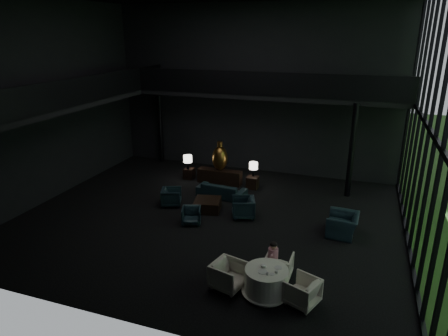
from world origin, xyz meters
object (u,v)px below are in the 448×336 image
(side_table_left, at_px, (189,173))
(coffee_table, at_px, (208,205))
(bronze_urn, at_px, (220,158))
(window_armchair, at_px, (343,220))
(sofa, at_px, (222,188))
(lounge_armchair_south, at_px, (191,216))
(dining_chair_east, at_px, (302,290))
(dining_table, at_px, (266,283))
(side_table_right, at_px, (252,182))
(table_lamp_left, at_px, (188,159))
(lounge_armchair_west, at_px, (171,196))
(console, at_px, (220,177))
(dining_chair_west, at_px, (228,273))
(table_lamp_right, at_px, (253,166))
(dining_chair_north, at_px, (279,264))
(lounge_armchair_east, at_px, (243,206))
(child, at_px, (273,252))

(side_table_left, xyz_separation_m, coffee_table, (2.15, -3.07, -0.03))
(bronze_urn, bearing_deg, window_armchair, -30.10)
(sofa, bearing_deg, lounge_armchair_south, 90.64)
(coffee_table, bearing_deg, dining_chair_east, -45.86)
(dining_table, bearing_deg, side_table_right, 108.15)
(sofa, xyz_separation_m, dining_table, (3.36, -5.89, -0.08))
(table_lamp_left, xyz_separation_m, dining_table, (5.59, -7.38, -0.67))
(lounge_armchair_west, bearing_deg, coffee_table, -108.86)
(console, distance_m, side_table_right, 1.60)
(side_table_right, height_order, dining_chair_west, dining_chair_west)
(bronze_urn, xyz_separation_m, dining_chair_east, (4.95, -7.51, -0.81))
(coffee_table, bearing_deg, dining_table, -52.24)
(side_table_left, xyz_separation_m, side_table_right, (3.20, -0.21, 0.02))
(table_lamp_left, xyz_separation_m, side_table_right, (3.20, -0.09, -0.72))
(window_armchair, distance_m, coffee_table, 5.16)
(lounge_armchair_west, height_order, dining_table, lounge_armchair_west)
(table_lamp_right, xyz_separation_m, dining_table, (2.39, -7.39, -0.68))
(dining_chair_west, bearing_deg, dining_chair_north, -35.62)
(console, xyz_separation_m, sofa, (0.63, -1.48, 0.08))
(lounge_armchair_east, height_order, dining_table, lounge_armchair_east)
(bronze_urn, relative_size, dining_chair_west, 1.45)
(coffee_table, height_order, dining_chair_east, dining_chair_east)
(table_lamp_right, bearing_deg, table_lamp_left, -179.72)
(table_lamp_left, height_order, dining_table, table_lamp_left)
(bronze_urn, xyz_separation_m, side_table_left, (-1.60, 0.09, -0.97))
(lounge_armchair_east, bearing_deg, side_table_left, -150.84)
(table_lamp_right, bearing_deg, console, -179.13)
(lounge_armchair_south, bearing_deg, side_table_left, 95.48)
(child, bearing_deg, window_armchair, -118.66)
(lounge_armchair_south, bearing_deg, console, 76.22)
(lounge_armchair_south, bearing_deg, dining_chair_east, -55.17)
(child, bearing_deg, console, -58.44)
(side_table_left, xyz_separation_m, lounge_armchair_west, (0.60, -3.11, 0.14))
(window_armchair, bearing_deg, dining_chair_east, -7.78)
(lounge_armchair_south, distance_m, coffee_table, 1.29)
(window_armchair, distance_m, dining_table, 4.46)
(table_lamp_left, xyz_separation_m, coffee_table, (2.15, -2.94, -0.77))
(window_armchair, relative_size, dining_chair_north, 1.71)
(window_armchair, bearing_deg, coffee_table, -91.31)
(sofa, bearing_deg, dining_chair_north, 130.42)
(console, height_order, side_table_left, console)
(window_armchair, bearing_deg, table_lamp_right, -126.39)
(coffee_table, xyz_separation_m, dining_table, (3.44, -4.44, 0.11))
(side_table_left, bearing_deg, dining_table, -53.31)
(dining_chair_east, bearing_deg, window_armchair, -168.17)
(console, relative_size, lounge_armchair_west, 2.61)
(table_lamp_right, height_order, lounge_armchair_east, table_lamp_right)
(console, height_order, window_armchair, window_armchair)
(sofa, bearing_deg, coffee_table, 92.00)
(window_armchair, bearing_deg, bronze_urn, -117.81)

